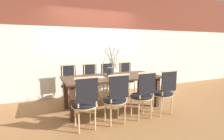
% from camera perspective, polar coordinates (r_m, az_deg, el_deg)
% --- Properties ---
extents(ground_plane, '(16.00, 16.00, 0.00)m').
position_cam_1_polar(ground_plane, '(4.24, 0.00, -12.07)').
color(ground_plane, olive).
extents(wall_rear, '(12.00, 0.06, 3.20)m').
position_cam_1_polar(wall_rear, '(5.24, -6.06, 9.66)').
color(wall_rear, silver).
rests_on(wall_rear, ground_plane).
extents(dining_table, '(2.22, 0.98, 0.75)m').
position_cam_1_polar(dining_table, '(4.06, 0.00, -3.46)').
color(dining_table, '#422B1C').
rests_on(dining_table, ground_plane).
extents(chair_near_leftend, '(0.46, 0.46, 0.97)m').
position_cam_1_polar(chair_near_leftend, '(3.08, -8.72, -10.13)').
color(chair_near_leftend, black).
rests_on(chair_near_leftend, ground_plane).
extents(chair_near_left, '(0.46, 0.46, 0.97)m').
position_cam_1_polar(chair_near_left, '(3.27, 1.26, -8.93)').
color(chair_near_left, black).
rests_on(chair_near_left, ground_plane).
extents(chair_near_center, '(0.46, 0.46, 0.97)m').
position_cam_1_polar(chair_near_center, '(3.55, 10.01, -7.65)').
color(chair_near_center, black).
rests_on(chair_near_center, ground_plane).
extents(chair_near_right, '(0.46, 0.46, 0.97)m').
position_cam_1_polar(chair_near_right, '(3.86, 16.61, -6.55)').
color(chair_near_right, black).
rests_on(chair_near_right, ground_plane).
extents(chair_far_leftend, '(0.46, 0.46, 0.97)m').
position_cam_1_polar(chair_far_leftend, '(4.61, -13.65, -4.00)').
color(chair_far_leftend, black).
rests_on(chair_far_leftend, ground_plane).
extents(chair_far_left, '(0.46, 0.46, 0.97)m').
position_cam_1_polar(chair_far_left, '(4.74, -6.77, -3.48)').
color(chair_far_left, black).
rests_on(chair_far_left, ground_plane).
extents(chair_far_center, '(0.46, 0.46, 0.97)m').
position_cam_1_polar(chair_far_center, '(4.92, -0.91, -2.99)').
color(chair_far_center, black).
rests_on(chair_far_center, ground_plane).
extents(chair_far_right, '(0.46, 0.46, 0.97)m').
position_cam_1_polar(chair_far_right, '(5.16, 4.99, -2.46)').
color(chair_far_right, black).
rests_on(chair_far_right, ground_plane).
extents(vase_centerpiece, '(0.46, 0.44, 0.75)m').
position_cam_1_polar(vase_centerpiece, '(4.06, -0.46, -0.34)').
color(vase_centerpiece, '#33383D').
rests_on(vase_centerpiece, dining_table).
extents(book_stack, '(0.23, 0.19, 0.01)m').
position_cam_1_polar(book_stack, '(3.91, -4.31, -2.38)').
color(book_stack, beige).
rests_on(book_stack, dining_table).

